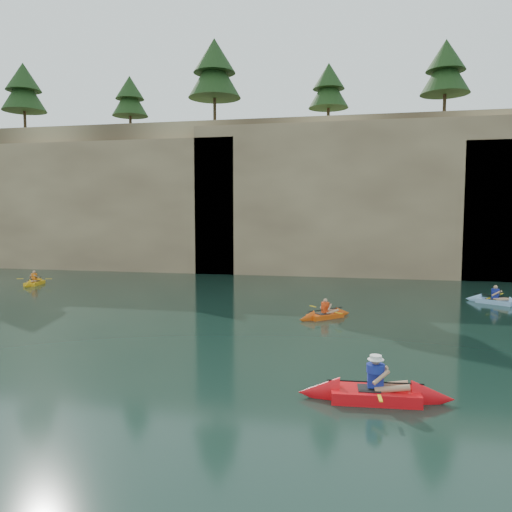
# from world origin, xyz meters

# --- Properties ---
(ground) EXTENTS (160.00, 160.00, 0.00)m
(ground) POSITION_xyz_m (0.00, 0.00, 0.00)
(ground) COLOR black
(ground) RESTS_ON ground
(cliff) EXTENTS (70.00, 16.00, 12.00)m
(cliff) POSITION_xyz_m (0.00, 30.00, 6.00)
(cliff) COLOR tan
(cliff) RESTS_ON ground
(cliff_slab_west) EXTENTS (26.00, 2.40, 10.56)m
(cliff_slab_west) POSITION_xyz_m (-20.00, 22.60, 5.28)
(cliff_slab_west) COLOR tan
(cliff_slab_west) RESTS_ON ground
(cliff_slab_center) EXTENTS (24.00, 2.40, 11.40)m
(cliff_slab_center) POSITION_xyz_m (2.00, 22.60, 5.70)
(cliff_slab_center) COLOR tan
(cliff_slab_center) RESTS_ON ground
(sea_cave_west) EXTENTS (4.50, 1.00, 4.00)m
(sea_cave_west) POSITION_xyz_m (-18.00, 21.95, 2.00)
(sea_cave_west) COLOR black
(sea_cave_west) RESTS_ON ground
(sea_cave_center) EXTENTS (3.50, 1.00, 3.20)m
(sea_cave_center) POSITION_xyz_m (-4.00, 21.95, 1.60)
(sea_cave_center) COLOR black
(sea_cave_center) RESTS_ON ground
(sea_cave_east) EXTENTS (5.00, 1.00, 4.50)m
(sea_cave_east) POSITION_xyz_m (10.00, 21.95, 2.25)
(sea_cave_east) COLOR black
(sea_cave_east) RESTS_ON ground
(cliff_pines) EXTENTS (56.00, 6.00, 7.83)m
(cliff_pines) POSITION_xyz_m (0.00, 25.00, 15.91)
(cliff_pines) COLOR black
(cliff_pines) RESTS_ON cliff
(main_kayaker) EXTENTS (3.89, 2.58, 1.43)m
(main_kayaker) POSITION_xyz_m (2.65, -1.96, 0.19)
(main_kayaker) COLOR red
(main_kayaker) RESTS_ON ground
(kayaker_orange) EXTENTS (2.53, 2.47, 1.09)m
(kayaker_orange) POSITION_xyz_m (0.75, 7.55, 0.14)
(kayaker_orange) COLOR #E44D0E
(kayaker_orange) RESTS_ON ground
(kayaker_ltblue_near) EXTENTS (2.92, 2.22, 1.19)m
(kayaker_ltblue_near) POSITION_xyz_m (9.04, 12.80, 0.15)
(kayaker_ltblue_near) COLOR #87B2E2
(kayaker_ltblue_near) RESTS_ON ground
(kayaker_yellow) EXTENTS (2.25, 2.88, 1.15)m
(kayaker_yellow) POSITION_xyz_m (-18.29, 13.80, 0.14)
(kayaker_yellow) COLOR #FFB315
(kayaker_yellow) RESTS_ON ground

